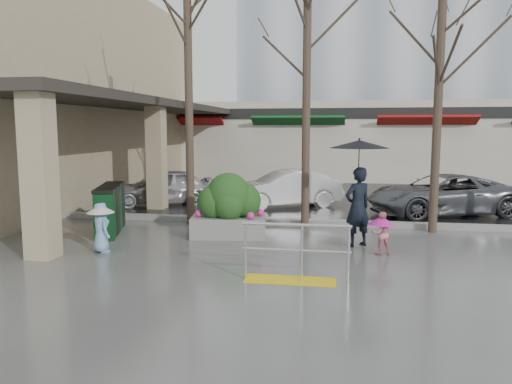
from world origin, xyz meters
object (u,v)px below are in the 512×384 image
(tree_west, at_px, (188,38))
(woman, at_px, (358,183))
(news_boxes, at_px, (110,209))
(car_c, at_px, (441,195))
(tree_midwest, at_px, (307,28))
(tree_mideast, at_px, (441,39))
(handrail, at_px, (294,260))
(planter, at_px, (229,206))
(car_b, at_px, (285,189))
(car_a, at_px, (162,187))
(child_pink, at_px, (381,229))
(child_blue, at_px, (101,223))

(tree_west, distance_m, woman, 6.11)
(news_boxes, distance_m, car_c, 9.81)
(tree_midwest, xyz_separation_m, tree_mideast, (3.30, -0.00, -0.37))
(handrail, distance_m, planter, 3.88)
(woman, distance_m, car_c, 5.41)
(tree_mideast, xyz_separation_m, car_b, (-4.23, 3.47, -4.23))
(car_a, xyz_separation_m, car_b, (4.33, 0.21, 0.00))
(tree_west, bearing_deg, tree_midwest, 0.00)
(planter, bearing_deg, car_b, 80.45)
(child_pink, relative_size, child_blue, 0.84)
(car_a, bearing_deg, handrail, 6.59)
(tree_mideast, height_order, car_b, tree_mideast)
(tree_west, xyz_separation_m, tree_mideast, (6.50, 0.00, -0.22))
(tree_west, xyz_separation_m, car_b, (2.27, 3.47, -4.45))
(handrail, distance_m, child_blue, 4.51)
(news_boxes, relative_size, car_a, 0.60)
(tree_midwest, xyz_separation_m, car_b, (-0.93, 3.47, -4.60))
(handrail, relative_size, tree_west, 0.28)
(handrail, xyz_separation_m, news_boxes, (-5.04, 3.33, 0.23))
(car_b, relative_size, car_c, 0.84)
(handrail, height_order, car_c, car_c)
(tree_west, bearing_deg, child_blue, -105.12)
(tree_midwest, bearing_deg, woman, -55.44)
(news_boxes, distance_m, car_a, 4.75)
(car_b, bearing_deg, planter, -37.20)
(handrail, height_order, child_blue, child_blue)
(tree_mideast, bearing_deg, car_a, 159.15)
(tree_mideast, distance_m, planter, 6.68)
(tree_west, xyz_separation_m, child_pink, (5.00, -2.61, -4.54))
(tree_west, relative_size, planter, 3.51)
(handrail, bearing_deg, car_a, 123.92)
(woman, height_order, car_c, woman)
(child_pink, distance_m, news_boxes, 6.78)
(handrail, bearing_deg, news_boxes, 146.61)
(woman, bearing_deg, car_c, -155.35)
(tree_west, xyz_separation_m, woman, (4.52, -1.92, -3.63))
(tree_mideast, height_order, child_blue, tree_mideast)
(planter, bearing_deg, news_boxes, -179.70)
(tree_west, bearing_deg, tree_mideast, 0.00)
(handrail, distance_m, news_boxes, 6.05)
(tree_midwest, bearing_deg, car_b, 105.07)
(woman, bearing_deg, tree_mideast, -171.26)
(tree_midwest, distance_m, tree_mideast, 3.32)
(car_a, bearing_deg, tree_mideast, 41.82)
(planter, distance_m, car_c, 7.10)
(tree_west, bearing_deg, news_boxes, -138.81)
(planter, bearing_deg, tree_midwest, 39.59)
(tree_mideast, relative_size, car_a, 1.76)
(tree_west, distance_m, child_pink, 7.24)
(handrail, bearing_deg, planter, 119.91)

